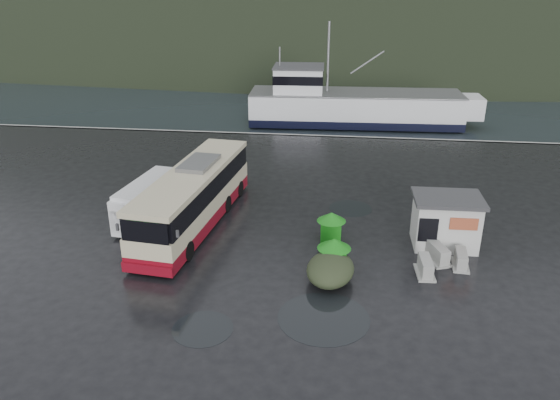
# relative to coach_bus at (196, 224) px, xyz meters

# --- Properties ---
(ground) EXTENTS (160.00, 160.00, 0.00)m
(ground) POSITION_rel_coach_bus_xyz_m (4.09, -1.73, 0.00)
(ground) COLOR black
(ground) RESTS_ON ground
(harbor_water) EXTENTS (300.00, 180.00, 0.02)m
(harbor_water) POSITION_rel_coach_bus_xyz_m (4.09, 108.27, 0.00)
(harbor_water) COLOR black
(harbor_water) RESTS_ON ground
(quay_edge) EXTENTS (160.00, 0.60, 1.50)m
(quay_edge) POSITION_rel_coach_bus_xyz_m (4.09, 18.27, 0.00)
(quay_edge) COLOR #999993
(quay_edge) RESTS_ON ground
(headland) EXTENTS (780.00, 540.00, 570.00)m
(headland) POSITION_rel_coach_bus_xyz_m (14.09, 248.27, 0.00)
(headland) COLOR black
(headland) RESTS_ON ground
(coach_bus) EXTENTS (4.32, 12.23, 3.38)m
(coach_bus) POSITION_rel_coach_bus_xyz_m (0.00, 0.00, 0.00)
(coach_bus) COLOR beige
(coach_bus) RESTS_ON ground
(white_van) EXTENTS (2.74, 5.84, 2.34)m
(white_van) POSITION_rel_coach_bus_xyz_m (-2.57, 0.19, 0.00)
(white_van) COLOR white
(white_van) RESTS_ON ground
(waste_bin_left) EXTENTS (1.19, 1.19, 1.59)m
(waste_bin_left) POSITION_rel_coach_bus_xyz_m (7.74, -4.04, 0.00)
(waste_bin_left) COLOR #167B15
(waste_bin_left) RESTS_ON ground
(waste_bin_right) EXTENTS (1.09, 1.09, 1.51)m
(waste_bin_right) POSITION_rel_coach_bus_xyz_m (7.51, -0.94, 0.00)
(waste_bin_right) COLOR #167B15
(waste_bin_right) RESTS_ON ground
(dome_tent) EXTENTS (2.48, 3.22, 1.17)m
(dome_tent) POSITION_rel_coach_bus_xyz_m (7.62, -5.12, 0.00)
(dome_tent) COLOR #2D3620
(dome_tent) RESTS_ON ground
(ticket_kiosk) EXTENTS (3.44, 2.63, 2.65)m
(ticket_kiosk) POSITION_rel_coach_bus_xyz_m (13.25, -0.90, 0.00)
(ticket_kiosk) COLOR silver
(ticket_kiosk) RESTS_ON ground
(jersey_barrier_a) EXTENTS (0.87, 1.63, 0.79)m
(jersey_barrier_a) POSITION_rel_coach_bus_xyz_m (11.97, -4.02, 0.00)
(jersey_barrier_a) COLOR #999993
(jersey_barrier_a) RESTS_ON ground
(jersey_barrier_b) EXTENTS (1.37, 1.88, 0.85)m
(jersey_barrier_b) POSITION_rel_coach_bus_xyz_m (12.69, -2.63, 0.00)
(jersey_barrier_b) COLOR #999993
(jersey_barrier_b) RESTS_ON ground
(jersey_barrier_c) EXTENTS (0.88, 1.57, 0.75)m
(jersey_barrier_c) POSITION_rel_coach_bus_xyz_m (13.74, -3.06, 0.00)
(jersey_barrier_c) COLOR #999993
(jersey_barrier_c) RESTS_ON ground
(fishing_trawler) EXTENTS (24.82, 6.33, 9.85)m
(fishing_trawler) POSITION_rel_coach_bus_xyz_m (8.92, 27.82, 0.00)
(fishing_trawler) COLOR white
(fishing_trawler) RESTS_ON ground
(puddles) EXTENTS (8.25, 15.00, 0.01)m
(puddles) POSITION_rel_coach_bus_xyz_m (6.69, -5.64, 0.00)
(puddles) COLOR black
(puddles) RESTS_ON ground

